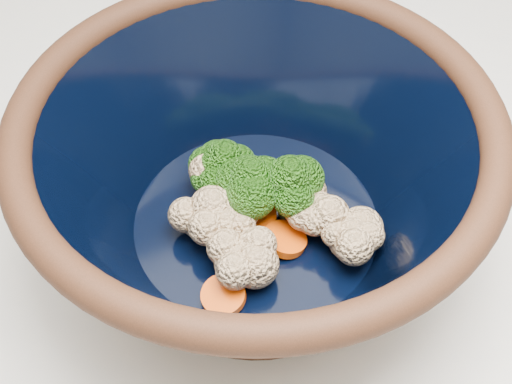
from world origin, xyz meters
TOP-DOWN VIEW (x-y plane):
  - counter at (0.00, 0.00)m, footprint 1.20×1.20m
  - mixing_bowl at (-0.10, -0.08)m, footprint 0.35×0.35m
  - vegetable_pile at (-0.09, -0.08)m, footprint 0.13×0.12m

SIDE VIEW (x-z plane):
  - counter at x=0.00m, z-range 0.00..0.90m
  - vegetable_pile at x=-0.09m, z-range 0.92..0.98m
  - mixing_bowl at x=-0.10m, z-range 0.91..1.04m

